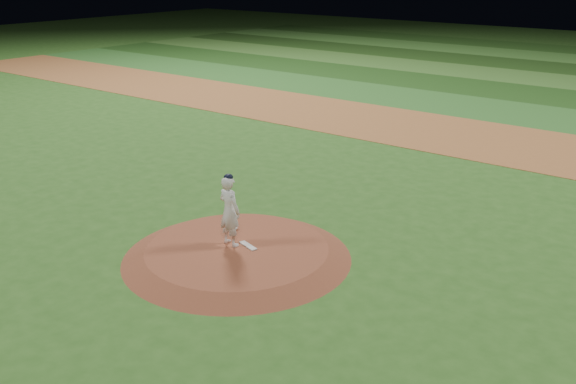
{
  "coord_description": "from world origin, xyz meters",
  "views": [
    {
      "loc": [
        9.55,
        -10.32,
        6.76
      ],
      "look_at": [
        0.0,
        2.0,
        1.1
      ],
      "focal_mm": 40.0,
      "sensor_mm": 36.0,
      "label": 1
    }
  ],
  "objects_px": {
    "pitching_rubber": "(248,246)",
    "rosin_bag": "(235,228)",
    "pitcher_on_mound": "(230,210)",
    "pitchers_mound": "(237,252)"
  },
  "relations": [
    {
      "from": "pitching_rubber",
      "to": "rosin_bag",
      "type": "relative_size",
      "value": 4.63
    },
    {
      "from": "rosin_bag",
      "to": "pitcher_on_mound",
      "type": "distance_m",
      "value": 1.24
    },
    {
      "from": "pitchers_mound",
      "to": "rosin_bag",
      "type": "height_order",
      "value": "rosin_bag"
    },
    {
      "from": "pitching_rubber",
      "to": "pitcher_on_mound",
      "type": "height_order",
      "value": "pitcher_on_mound"
    },
    {
      "from": "pitchers_mound",
      "to": "pitcher_on_mound",
      "type": "height_order",
      "value": "pitcher_on_mound"
    },
    {
      "from": "rosin_bag",
      "to": "pitchers_mound",
      "type": "bearing_deg",
      "value": -45.5
    },
    {
      "from": "rosin_bag",
      "to": "pitching_rubber",
      "type": "bearing_deg",
      "value": -31.16
    },
    {
      "from": "pitcher_on_mound",
      "to": "rosin_bag",
      "type": "bearing_deg",
      "value": 125.15
    },
    {
      "from": "pitchers_mound",
      "to": "pitcher_on_mound",
      "type": "xyz_separation_m",
      "value": [
        -0.25,
        0.05,
        1.01
      ]
    },
    {
      "from": "pitching_rubber",
      "to": "pitcher_on_mound",
      "type": "relative_size",
      "value": 0.33
    }
  ]
}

